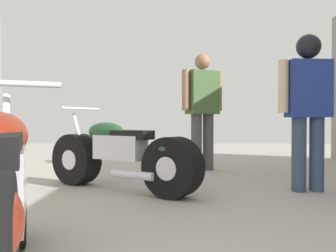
% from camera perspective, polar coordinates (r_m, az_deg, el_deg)
% --- Properties ---
extents(ground_plane, '(16.28, 16.28, 0.00)m').
position_cam_1_polar(ground_plane, '(3.24, -0.65, -12.34)').
color(ground_plane, '#A8A399').
extents(motorcycle_black_naked, '(1.73, 1.24, 0.89)m').
position_cam_1_polar(motorcycle_black_naked, '(3.75, -7.49, -4.88)').
color(motorcycle_black_naked, black).
rests_on(motorcycle_black_naked, ground_plane).
extents(mechanic_in_blue, '(0.66, 0.44, 1.73)m').
position_cam_1_polar(mechanic_in_blue, '(5.27, 5.50, 3.48)').
color(mechanic_in_blue, '#4C4C4C').
rests_on(mechanic_in_blue, ground_plane).
extents(mechanic_with_helmet, '(0.65, 0.26, 1.64)m').
position_cam_1_polar(mechanic_with_helmet, '(3.96, 21.67, 4.31)').
color(mechanic_with_helmet, '#384766').
rests_on(mechanic_with_helmet, ground_plane).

